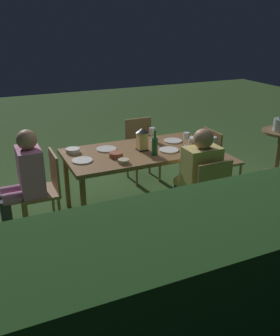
{
  "coord_description": "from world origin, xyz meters",
  "views": [
    {
      "loc": [
        1.66,
        3.72,
        2.18
      ],
      "look_at": [
        0.0,
        0.0,
        0.53
      ],
      "focal_mm": 39.29,
      "sensor_mm": 36.0,
      "label": 1
    }
  ],
  "objects": [
    {
      "name": "plate_c",
      "position": [
        -0.3,
        0.15,
        0.76
      ],
      "size": [
        0.23,
        0.23,
        0.01
      ],
      "primitive_type": "cylinder",
      "color": "white",
      "rests_on": "dining_table"
    },
    {
      "name": "green_bottle_on_table",
      "position": [
        -0.09,
        0.22,
        0.86
      ],
      "size": [
        0.07,
        0.07,
        0.29
      ],
      "color": "#1E5B2D",
      "rests_on": "dining_table"
    },
    {
      "name": "dining_table",
      "position": [
        0.0,
        0.0,
        0.69
      ],
      "size": [
        1.76,
        0.89,
        0.75
      ],
      "color": "brown",
      "rests_on": "ground"
    },
    {
      "name": "side_table",
      "position": [
        -2.28,
        -0.1,
        0.46
      ],
      "size": [
        0.55,
        0.55,
        0.69
      ],
      "color": "brown",
      "rests_on": "ground"
    },
    {
      "name": "person_in_pink",
      "position": [
        1.32,
        0.0,
        0.64
      ],
      "size": [
        0.48,
        0.38,
        1.15
      ],
      "color": "#C675A3",
      "rests_on": "ground"
    },
    {
      "name": "chair_side_left_a",
      "position": [
        -0.4,
        -0.84,
        0.49
      ],
      "size": [
        0.42,
        0.4,
        0.87
      ],
      "color": "#937047",
      "rests_on": "ground"
    },
    {
      "name": "chair_side_right_a",
      "position": [
        -0.4,
        0.84,
        0.49
      ],
      "size": [
        0.42,
        0.4,
        0.87
      ],
      "color": "#937047",
      "rests_on": "ground"
    },
    {
      "name": "bowl_dip",
      "position": [
        -0.74,
        -0.01,
        0.78
      ],
      "size": [
        0.14,
        0.14,
        0.06
      ],
      "color": "silver",
      "rests_on": "dining_table"
    },
    {
      "name": "chair_head_far",
      "position": [
        1.13,
        0.0,
        0.49
      ],
      "size": [
        0.4,
        0.42,
        0.87
      ],
      "color": "#937047",
      "rests_on": "ground"
    },
    {
      "name": "chair_head_near",
      "position": [
        -1.13,
        0.0,
        0.49
      ],
      "size": [
        0.4,
        0.42,
        0.87
      ],
      "color": "#937047",
      "rests_on": "ground"
    },
    {
      "name": "ground_plane",
      "position": [
        0.0,
        0.0,
        0.0
      ],
      "size": [
        16.0,
        16.0,
        0.0
      ],
      "primitive_type": "plane",
      "color": "#385B28"
    },
    {
      "name": "plate_d",
      "position": [
        0.72,
        0.07,
        0.76
      ],
      "size": [
        0.23,
        0.23,
        0.01
      ],
      "primitive_type": "cylinder",
      "color": "white",
      "rests_on": "dining_table"
    },
    {
      "name": "plate_a",
      "position": [
        -0.52,
        -0.14,
        0.76
      ],
      "size": [
        0.23,
        0.23,
        0.01
      ],
      "primitive_type": "cylinder",
      "color": "silver",
      "rests_on": "dining_table"
    },
    {
      "name": "lantern_centerpiece",
      "position": [
        -0.03,
        -0.0,
        0.9
      ],
      "size": [
        0.15,
        0.15,
        0.27
      ],
      "color": "black",
      "rests_on": "dining_table"
    },
    {
      "name": "wine_glass_b",
      "position": [
        -0.77,
        0.36,
        0.87
      ],
      "size": [
        0.08,
        0.08,
        0.17
      ],
      "color": "silver",
      "rests_on": "dining_table"
    },
    {
      "name": "wine_glass_a",
      "position": [
        -0.58,
        0.08,
        0.87
      ],
      "size": [
        0.08,
        0.08,
        0.17
      ],
      "color": "silver",
      "rests_on": "dining_table"
    },
    {
      "name": "person_in_mustard",
      "position": [
        -0.4,
        0.64,
        0.64
      ],
      "size": [
        0.38,
        0.47,
        1.15
      ],
      "color": "tan",
      "rests_on": "ground"
    },
    {
      "name": "bowl_olives",
      "position": [
        0.34,
        0.1,
        0.78
      ],
      "size": [
        0.15,
        0.15,
        0.06
      ],
      "color": "#9E5138",
      "rests_on": "dining_table"
    },
    {
      "name": "bowl_salad",
      "position": [
        0.33,
        0.3,
        0.77
      ],
      "size": [
        0.12,
        0.12,
        0.04
      ],
      "color": "#BCAD8E",
      "rests_on": "dining_table"
    },
    {
      "name": "bowl_bread",
      "position": [
        0.74,
        -0.24,
        0.78
      ],
      "size": [
        0.16,
        0.16,
        0.05
      ],
      "color": "silver",
      "rests_on": "dining_table"
    },
    {
      "name": "plate_b",
      "position": [
        0.35,
        -0.18,
        0.76
      ],
      "size": [
        0.24,
        0.24,
        0.01
      ],
      "primitive_type": "cylinder",
      "color": "silver",
      "rests_on": "dining_table"
    },
    {
      "name": "wine_glass_c",
      "position": [
        -0.29,
        -0.27,
        0.87
      ],
      "size": [
        0.08,
        0.08,
        0.17
      ],
      "color": "silver",
      "rests_on": "dining_table"
    }
  ]
}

